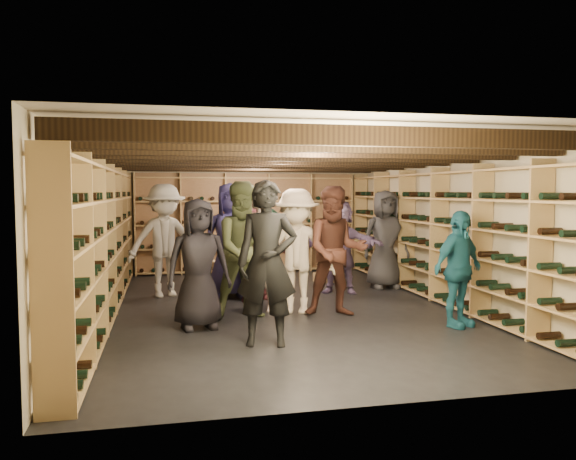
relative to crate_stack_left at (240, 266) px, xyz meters
The scene contains 23 objects.
ground 1.82m from the crate_stack_left, 76.30° to the right, with size 8.00×8.00×0.00m, color black.
walls 1.93m from the crate_stack_left, 76.30° to the right, with size 5.52×8.02×2.40m.
ceiling 2.65m from the crate_stack_left, 76.30° to the right, with size 5.50×8.00×0.01m, color beige.
ceiling_joists 2.55m from the crate_stack_left, 76.30° to the right, with size 5.40×7.12×0.18m.
wine_rack_left 2.83m from the crate_stack_left, 141.41° to the right, with size 0.32×7.50×2.15m.
wine_rack_right 3.51m from the crate_stack_left, 29.88° to the right, with size 0.32×7.50×2.15m.
wine_rack_back 2.25m from the crate_stack_left, 78.80° to the left, with size 4.70×0.30×2.15m.
crate_stack_left is the anchor object (origin of this frame).
crate_stack_right 0.32m from the crate_stack_left, 143.15° to the left, with size 0.51×0.35×0.51m.
crate_loose 1.87m from the crate_stack_left, 14.96° to the left, with size 0.50×0.33×0.17m, color #A28755.
person_0 2.92m from the crate_stack_left, 108.14° to the right, with size 0.82×0.53×1.68m, color black.
person_1 3.75m from the crate_stack_left, 92.72° to the right, with size 0.69×0.46×1.90m, color black.
person_2 2.37m from the crate_stack_left, 95.52° to the right, with size 0.93×0.72×1.91m, color #47512E.
person_3 2.22m from the crate_stack_left, 75.40° to the right, with size 1.16×0.67×1.80m, color beige.
person_4 4.16m from the crate_stack_left, 54.51° to the right, with size 0.89×0.37×1.52m, color #1B5A6E.
person_5 1.16m from the crate_stack_left, 83.58° to the right, with size 1.41×0.45×1.52m, color brown.
person_6 0.92m from the crate_stack_left, 109.66° to the right, with size 0.93×0.61×1.91m, color #26224F.
person_7 1.90m from the crate_stack_left, 88.08° to the right, with size 0.66×0.43×1.82m, color gray.
person_8 2.67m from the crate_stack_left, 66.35° to the right, with size 0.90×0.70×1.85m, color #3F2018.
person_9 1.48m from the crate_stack_left, 162.57° to the right, with size 1.22×0.70×1.89m, color beige.
person_10 0.73m from the crate_stack_left, 52.06° to the right, with size 1.08×0.45×1.85m, color #204433.
person_11 1.83m from the crate_stack_left, 22.81° to the right, with size 1.51×0.48×1.63m, color slate.
person_12 2.67m from the crate_stack_left, ahead, with size 0.87×0.57×1.79m, color #302F33.
Camera 1 is at (-1.71, -8.26, 1.77)m, focal length 35.00 mm.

